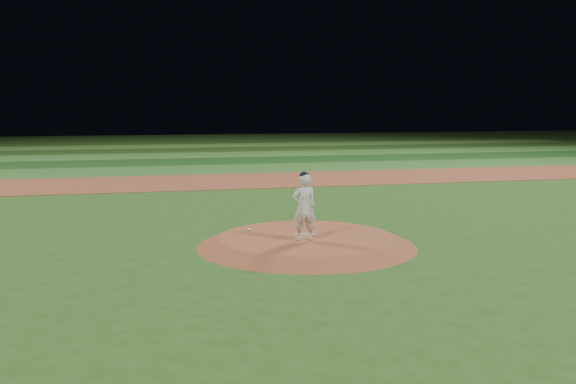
{
  "coord_description": "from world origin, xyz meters",
  "views": [
    {
      "loc": [
        -4.1,
        -15.2,
        3.53
      ],
      "look_at": [
        0.0,
        2.0,
        1.1
      ],
      "focal_mm": 40.0,
      "sensor_mm": 36.0,
      "label": 1
    }
  ],
  "objects_px": {
    "pitching_rubber": "(305,234)",
    "rosin_bag": "(249,229)",
    "pitchers_mound": "(306,241)",
    "pitcher_on_mound": "(304,207)"
  },
  "relations": [
    {
      "from": "pitching_rubber",
      "to": "rosin_bag",
      "type": "height_order",
      "value": "rosin_bag"
    },
    {
      "from": "pitchers_mound",
      "to": "pitching_rubber",
      "type": "relative_size",
      "value": 9.66
    },
    {
      "from": "rosin_bag",
      "to": "pitching_rubber",
      "type": "bearing_deg",
      "value": -34.66
    },
    {
      "from": "pitching_rubber",
      "to": "rosin_bag",
      "type": "xyz_separation_m",
      "value": [
        -1.28,
        0.88,
        0.01
      ]
    },
    {
      "from": "pitchers_mound",
      "to": "rosin_bag",
      "type": "bearing_deg",
      "value": 140.63
    },
    {
      "from": "pitcher_on_mound",
      "to": "pitchers_mound",
      "type": "bearing_deg",
      "value": 68.12
    },
    {
      "from": "pitching_rubber",
      "to": "rosin_bag",
      "type": "bearing_deg",
      "value": 170.11
    },
    {
      "from": "pitchers_mound",
      "to": "pitching_rubber",
      "type": "bearing_deg",
      "value": 87.34
    },
    {
      "from": "pitching_rubber",
      "to": "pitcher_on_mound",
      "type": "height_order",
      "value": "pitcher_on_mound"
    },
    {
      "from": "pitchers_mound",
      "to": "rosin_bag",
      "type": "distance_m",
      "value": 1.65
    }
  ]
}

